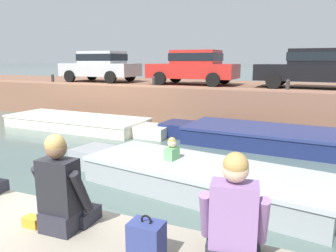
# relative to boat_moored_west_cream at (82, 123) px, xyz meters

# --- Properties ---
(ground_plane) EXTENTS (400.00, 400.00, 0.00)m
(ground_plane) POSITION_rel_boat_moored_west_cream_xyz_m (5.03, -2.62, -0.23)
(ground_plane) COLOR #4C605B
(far_quay_wall) EXTENTS (60.00, 6.00, 1.51)m
(far_quay_wall) POSITION_rel_boat_moored_west_cream_xyz_m (5.03, 5.02, 0.52)
(far_quay_wall) COLOR brown
(far_quay_wall) RESTS_ON ground
(far_wall_coping) EXTENTS (60.00, 0.24, 0.08)m
(far_wall_coping) POSITION_rel_boat_moored_west_cream_xyz_m (5.03, 2.14, 1.32)
(far_wall_coping) COLOR #9F6C52
(far_wall_coping) RESTS_ON far_quay_wall
(boat_moored_west_cream) EXTENTS (6.85, 2.15, 0.46)m
(boat_moored_west_cream) POSITION_rel_boat_moored_west_cream_xyz_m (0.00, 0.00, 0.00)
(boat_moored_west_cream) COLOR silver
(boat_moored_west_cream) RESTS_ON ground
(boat_moored_central_navy) EXTENTS (6.72, 2.60, 0.55)m
(boat_moored_central_navy) POSITION_rel_boat_moored_west_cream_xyz_m (6.89, 0.21, 0.04)
(boat_moored_central_navy) COLOR navy
(boat_moored_central_navy) RESTS_ON ground
(motorboat_passing) EXTENTS (6.12, 2.52, 1.03)m
(motorboat_passing) POSITION_rel_boat_moored_west_cream_xyz_m (5.92, -3.99, 0.05)
(motorboat_passing) COLOR #93999E
(motorboat_passing) RESTS_ON ground
(car_leftmost_silver) EXTENTS (3.96, 2.02, 1.54)m
(car_leftmost_silver) POSITION_rel_boat_moored_west_cream_xyz_m (-1.95, 4.21, 2.13)
(car_leftmost_silver) COLOR #B7BABC
(car_leftmost_silver) RESTS_ON far_quay_wall
(car_left_inner_red) EXTENTS (3.99, 2.05, 1.54)m
(car_left_inner_red) POSITION_rel_boat_moored_west_cream_xyz_m (3.10, 4.21, 2.13)
(car_left_inner_red) COLOR #B2231E
(car_left_inner_red) RESTS_ON far_quay_wall
(car_centre_black) EXTENTS (4.41, 2.06, 1.54)m
(car_centre_black) POSITION_rel_boat_moored_west_cream_xyz_m (8.11, 4.21, 2.13)
(car_centre_black) COLOR black
(car_centre_black) RESTS_ON far_quay_wall
(mooring_bollard_west) EXTENTS (0.15, 0.15, 0.45)m
(mooring_bollard_west) POSITION_rel_boat_moored_west_cream_xyz_m (-3.40, 2.27, 1.52)
(mooring_bollard_west) COLOR #2D2B28
(mooring_bollard_west) RESTS_ON far_quay_wall
(mooring_bollard_mid) EXTENTS (0.15, 0.15, 0.45)m
(mooring_bollard_mid) POSITION_rel_boat_moored_west_cream_xyz_m (2.01, 2.27, 1.52)
(mooring_bollard_mid) COLOR #2D2B28
(mooring_bollard_mid) RESTS_ON far_quay_wall
(mooring_bollard_east) EXTENTS (0.15, 0.15, 0.45)m
(mooring_bollard_east) POSITION_rel_boat_moored_west_cream_xyz_m (7.27, 2.27, 1.52)
(mooring_bollard_east) COLOR #2D2B28
(mooring_bollard_east) RESTS_ON far_quay_wall
(person_seated_right) EXTENTS (0.54, 0.54, 0.97)m
(person_seated_right) POSITION_rel_boat_moored_west_cream_xyz_m (5.89, -7.73, 1.13)
(person_seated_right) COLOR #282833
(person_seated_right) RESTS_ON near_quay
(person_seated_middle) EXTENTS (0.57, 0.58, 0.97)m
(person_seated_middle) POSITION_rel_boat_moored_west_cream_xyz_m (7.54, -7.67, 1.13)
(person_seated_middle) COLOR #282833
(person_seated_middle) RESTS_ON near_quay
(bottle_drink) EXTENTS (0.06, 0.06, 0.20)m
(bottle_drink) POSITION_rel_boat_moored_west_cream_xyz_m (5.68, -7.80, 0.85)
(bottle_drink) COLOR #CCC64C
(bottle_drink) RESTS_ON near_quay
(backpack_on_ledge) EXTENTS (0.28, 0.24, 0.41)m
(backpack_on_ledge) POSITION_rel_boat_moored_west_cream_xyz_m (6.89, -7.88, 0.92)
(backpack_on_ledge) COLOR navy
(backpack_on_ledge) RESTS_ON near_quay
(snack_bag) EXTENTS (0.18, 0.12, 0.10)m
(snack_bag) POSITION_rel_boat_moored_west_cream_xyz_m (5.58, -7.83, 0.81)
(snack_bag) COLOR orange
(snack_bag) RESTS_ON near_quay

